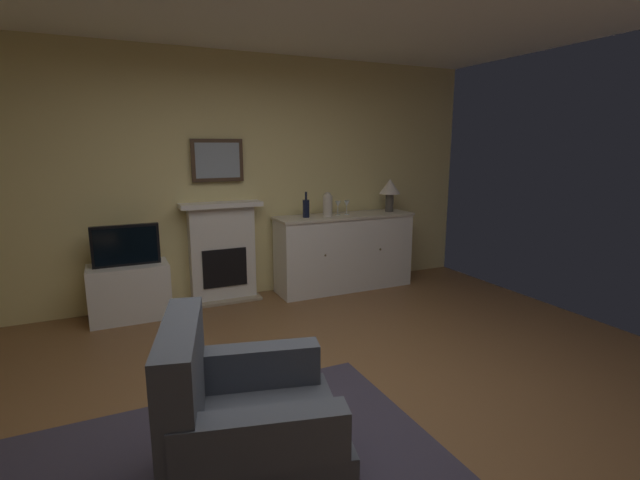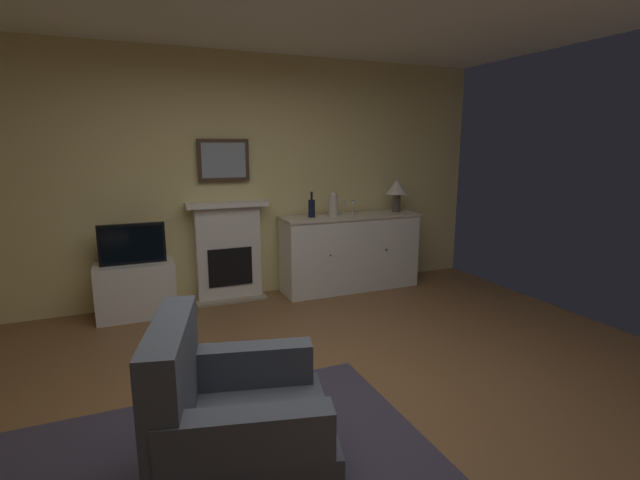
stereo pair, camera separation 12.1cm
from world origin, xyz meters
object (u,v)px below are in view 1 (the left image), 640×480
sideboard_cabinet (344,252)px  table_lamp (390,189)px  fireplace_unit (222,252)px  wine_glass_left (338,205)px  vase_decorative (328,204)px  wine_glass_center (347,204)px  tv_set (126,245)px  tv_cabinet (130,292)px  armchair (243,427)px  framed_picture (217,160)px  wine_bottle (306,208)px

sideboard_cabinet → table_lamp: (0.62, 0.00, 0.73)m
table_lamp → fireplace_unit: bearing=175.0°
wine_glass_left → vase_decorative: (-0.16, -0.06, 0.02)m
table_lamp → wine_glass_center: bearing=-180.0°
table_lamp → wine_glass_left: (-0.70, 0.01, -0.16)m
table_lamp → tv_set: table_lamp is taller
fireplace_unit → tv_cabinet: 1.03m
armchair → wine_glass_center: bearing=53.8°
fireplace_unit → table_lamp: (2.04, -0.18, 0.63)m
framed_picture → wine_glass_center: framed_picture is taller
framed_picture → wine_glass_center: 1.55m
tv_cabinet → armchair: (0.37, -2.82, 0.11)m
wine_glass_left → wine_glass_center: size_ratio=1.00×
fireplace_unit → framed_picture: size_ratio=2.00×
table_lamp → armchair: 3.93m
tv_set → tv_cabinet: bearing=90.0°
wine_bottle → vase_decorative: size_ratio=1.03×
fireplace_unit → table_lamp: size_ratio=2.75×
fireplace_unit → vase_decorative: vase_decorative is taller
sideboard_cabinet → wine_bottle: wine_bottle is taller
table_lamp → wine_glass_left: 0.72m
fireplace_unit → vase_decorative: 1.29m
table_lamp → wine_bottle: table_lamp is taller
wine_bottle → vase_decorative: bearing=-11.7°
table_lamp → wine_glass_left: table_lamp is taller
framed_picture → wine_bottle: size_ratio=1.90×
table_lamp → vase_decorative: 0.88m
framed_picture → table_lamp: 2.09m
tv_cabinet → sideboard_cabinet: bearing=-0.4°
armchair → sideboard_cabinet: bearing=54.2°
sideboard_cabinet → wine_bottle: 0.74m
wine_bottle → framed_picture: bearing=166.6°
wine_glass_left → armchair: size_ratio=0.17×
vase_decorative → armchair: 3.34m
table_lamp → wine_glass_center: (-0.59, -0.00, -0.16)m
vase_decorative → tv_cabinet: vase_decorative is taller
wine_bottle → sideboard_cabinet: bearing=-0.1°
sideboard_cabinet → armchair: 3.45m
framed_picture → vase_decorative: bearing=-13.1°
sideboard_cabinet → vase_decorative: (-0.25, -0.05, 0.59)m
wine_glass_center → table_lamp: bearing=0.0°
sideboard_cabinet → armchair: size_ratio=1.73×
framed_picture → armchair: 3.29m
tv_set → wine_glass_center: bearing=0.2°
armchair → wine_glass_left: bearing=55.4°
wine_bottle → wine_glass_center: (0.52, -0.00, 0.01)m
tv_set → table_lamp: bearing=0.2°
tv_set → sideboard_cabinet: bearing=0.2°
table_lamp → wine_bottle: size_ratio=1.38×
sideboard_cabinet → tv_set: size_ratio=2.69×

